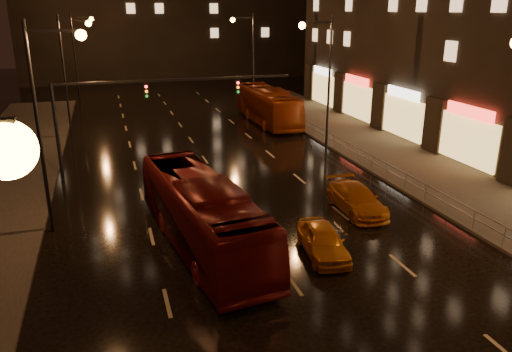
# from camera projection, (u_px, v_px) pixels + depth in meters

# --- Properties ---
(ground) EXTENTS (140.00, 140.00, 0.00)m
(ground) POSITION_uv_depth(u_px,v_px,m) (211.00, 167.00, 34.47)
(ground) COLOR black
(ground) RESTS_ON ground
(sidewalk_right) EXTENTS (7.00, 70.00, 0.15)m
(sidewalk_right) POSITION_uv_depth(u_px,v_px,m) (422.00, 170.00, 33.60)
(sidewalk_right) COLOR #38332D
(sidewalk_right) RESTS_ON ground
(traffic_signal) EXTENTS (15.31, 0.32, 6.20)m
(traffic_signal) POSITION_uv_depth(u_px,v_px,m) (130.00, 103.00, 31.58)
(traffic_signal) COLOR black
(traffic_signal) RESTS_ON ground
(railing_right) EXTENTS (0.05, 56.00, 1.00)m
(railing_right) POSITION_uv_depth(u_px,v_px,m) (358.00, 151.00, 35.16)
(railing_right) COLOR #99999E
(railing_right) RESTS_ON sidewalk_right
(bus_red) EXTENTS (4.32, 12.12, 3.30)m
(bus_red) POSITION_uv_depth(u_px,v_px,m) (202.00, 213.00, 22.47)
(bus_red) COLOR #600D0E
(bus_red) RESTS_ON ground
(bus_curb) EXTENTS (2.85, 12.07, 3.36)m
(bus_curb) POSITION_uv_depth(u_px,v_px,m) (268.00, 106.00, 47.45)
(bus_curb) COLOR #96340F
(bus_curb) RESTS_ON ground
(taxi_near) EXTENTS (2.13, 4.24, 1.38)m
(taxi_near) POSITION_uv_depth(u_px,v_px,m) (323.00, 241.00, 22.01)
(taxi_near) COLOR orange
(taxi_near) RESTS_ON ground
(taxi_far) EXTENTS (2.12, 4.86, 1.39)m
(taxi_far) POSITION_uv_depth(u_px,v_px,m) (357.00, 199.00, 26.79)
(taxi_far) COLOR #C66812
(taxi_far) RESTS_ON ground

